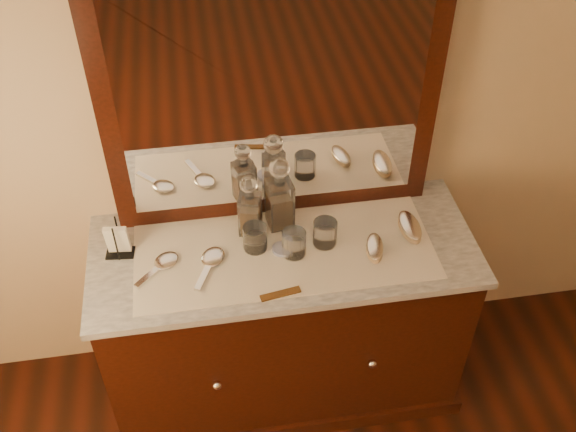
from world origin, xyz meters
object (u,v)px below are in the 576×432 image
object	(u,v)px
mirror_frame	(272,97)
decanter_left	(250,211)
napkin_rack	(118,241)
brush_near	(375,248)
pin_dish	(282,249)
brush_far	(410,227)
hand_mirror_inner	(211,260)
comb	(281,294)
hand_mirror_outer	(163,263)
decanter_right	(280,200)
dresser_cabinet	(284,323)

from	to	relation	value
mirror_frame	decanter_left	world-z (taller)	mirror_frame
napkin_rack	decanter_left	size ratio (longest dim) A/B	0.59
brush_near	pin_dish	bearing A→B (deg)	169.45
pin_dish	brush_far	world-z (taller)	brush_far
brush_far	hand_mirror_inner	size ratio (longest dim) A/B	0.77
mirror_frame	comb	size ratio (longest dim) A/B	8.35
mirror_frame	hand_mirror_outer	distance (m)	0.71
brush_near	brush_far	distance (m)	0.18
comb	hand_mirror_inner	bearing A→B (deg)	130.11
comb	decanter_right	world-z (taller)	decanter_right
brush_far	hand_mirror_inner	bearing A→B (deg)	-176.90
dresser_cabinet	napkin_rack	world-z (taller)	napkin_rack
dresser_cabinet	pin_dish	distance (m)	0.45
napkin_rack	hand_mirror_inner	distance (m)	0.35
hand_mirror_outer	comb	bearing A→B (deg)	-27.48
mirror_frame	napkin_rack	size ratio (longest dim) A/B	7.77
brush_far	mirror_frame	bearing A→B (deg)	153.81
hand_mirror_outer	brush_far	bearing A→B (deg)	1.69
decanter_left	mirror_frame	bearing A→B (deg)	51.26
brush_far	pin_dish	bearing A→B (deg)	-177.45
brush_far	decanter_left	bearing A→B (deg)	170.27
dresser_cabinet	hand_mirror_inner	world-z (taller)	hand_mirror_inner
comb	brush_far	bearing A→B (deg)	14.67
decanter_left	brush_near	world-z (taller)	decanter_left
decanter_left	dresser_cabinet	bearing A→B (deg)	-44.77
pin_dish	hand_mirror_outer	xyz separation A→B (m)	(-0.44, -0.01, 0.00)
dresser_cabinet	hand_mirror_inner	distance (m)	0.53
napkin_rack	decanter_right	xyz separation A→B (m)	(0.60, 0.07, 0.06)
comb	brush_near	world-z (taller)	brush_near
dresser_cabinet	hand_mirror_outer	distance (m)	0.63
dresser_cabinet	brush_near	distance (m)	0.57
dresser_cabinet	brush_far	xyz separation A→B (m)	(0.48, 0.01, 0.47)
pin_dish	napkin_rack	size ratio (longest dim) A/B	0.49
mirror_frame	brush_near	bearing A→B (deg)	-44.68
mirror_frame	comb	xyz separation A→B (m)	(-0.05, -0.47, -0.49)
pin_dish	brush_far	size ratio (longest dim) A/B	0.45
hand_mirror_outer	napkin_rack	bearing A→B (deg)	150.18
decanter_right	decanter_left	bearing A→B (deg)	-168.16
dresser_cabinet	mirror_frame	world-z (taller)	mirror_frame
comb	hand_mirror_inner	world-z (taller)	hand_mirror_inner
hand_mirror_inner	decanter_left	bearing A→B (deg)	41.49
pin_dish	brush_near	size ratio (longest dim) A/B	0.50
brush_near	decanter_left	bearing A→B (deg)	156.89
brush_near	hand_mirror_inner	xyz separation A→B (m)	(-0.60, 0.04, -0.01)
pin_dish	hand_mirror_outer	distance (m)	0.44
pin_dish	hand_mirror_inner	size ratio (longest dim) A/B	0.35
mirror_frame	brush_near	world-z (taller)	mirror_frame
hand_mirror_inner	hand_mirror_outer	bearing A→B (deg)	175.56
decanter_right	brush_far	xyz separation A→B (m)	(0.48, -0.13, -0.10)
dresser_cabinet	napkin_rack	distance (m)	0.78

